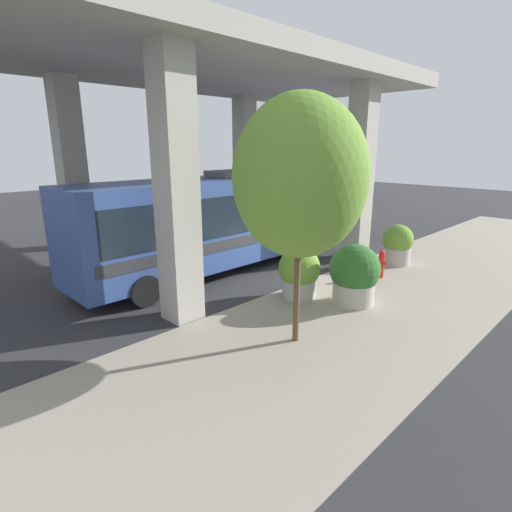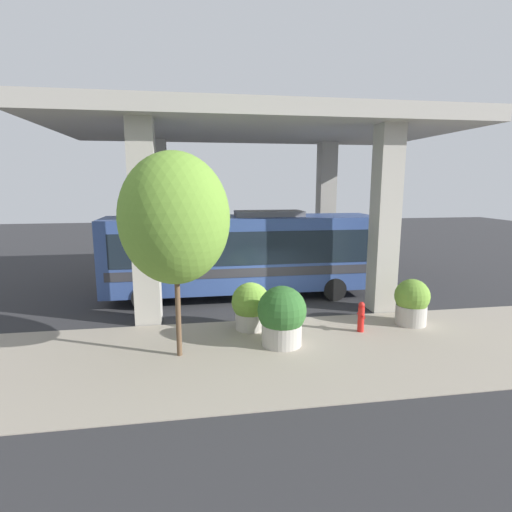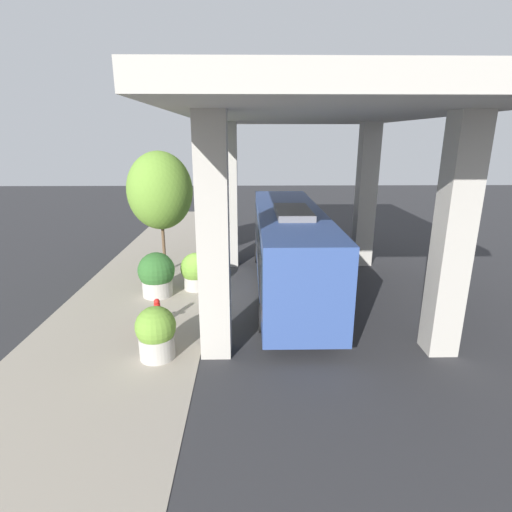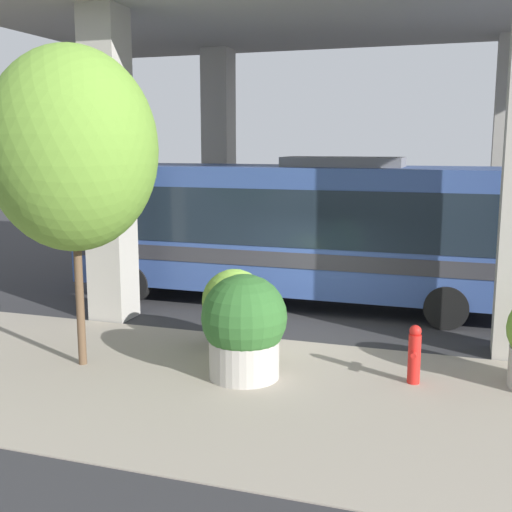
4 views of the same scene
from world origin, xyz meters
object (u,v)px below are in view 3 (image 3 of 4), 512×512
object	(u,v)px
planter_front	(196,271)
street_tree_near	(160,191)
bus	(289,245)
planter_back	(157,275)
fire_hydrant	(158,313)
planter_middle	(156,333)

from	to	relation	value
planter_front	street_tree_near	bearing A→B (deg)	127.78
bus	planter_front	world-z (taller)	bus
bus	planter_front	size ratio (longest dim) A/B	7.16
bus	planter_front	bearing A→B (deg)	176.64
bus	planter_back	distance (m)	5.75
bus	street_tree_near	bearing A→B (deg)	155.98
fire_hydrant	street_tree_near	bearing A→B (deg)	98.98
fire_hydrant	street_tree_near	distance (m)	7.08
planter_front	street_tree_near	distance (m)	4.43
bus	street_tree_near	distance (m)	6.79
bus	street_tree_near	xyz separation A→B (m)	(-5.93, 2.64, 1.98)
planter_middle	bus	bearing A→B (deg)	50.59
street_tree_near	planter_back	bearing A→B (deg)	-84.29
planter_front	planter_back	bearing A→B (deg)	-154.07
fire_hydrant	planter_front	distance (m)	3.79
planter_middle	street_tree_near	size ratio (longest dim) A/B	0.28
planter_front	street_tree_near	xyz separation A→B (m)	(-1.86, 2.40, 3.22)
planter_front	planter_back	size ratio (longest dim) A/B	0.87
planter_back	street_tree_near	distance (m)	4.44
fire_hydrant	bus	bearing A→B (deg)	34.61
bus	planter_middle	distance (m)	7.25
bus	street_tree_near	world-z (taller)	street_tree_near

